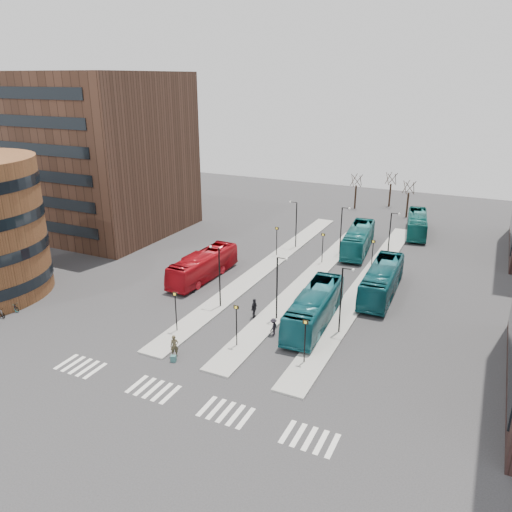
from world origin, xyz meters
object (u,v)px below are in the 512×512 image
at_px(teal_bus_b, 358,239).
at_px(teal_bus_c, 382,280).
at_px(traveller, 174,346).
at_px(red_bus, 203,266).
at_px(teal_bus_a, 314,308).
at_px(commuter_a, 192,286).
at_px(commuter_b, 254,308).
at_px(commuter_c, 273,327).
at_px(bicycle_far, 12,307).
at_px(suitcase, 173,359).
at_px(teal_bus_d, 417,224).

bearing_deg(teal_bus_b, teal_bus_c, -71.14).
bearing_deg(teal_bus_b, traveller, -107.58).
xyz_separation_m(red_bus, teal_bus_c, (18.87, 4.20, 0.09)).
height_order(teal_bus_a, commuter_a, teal_bus_a).
distance_m(commuter_b, commuter_c, 3.77).
bearing_deg(commuter_c, teal_bus_c, 155.36).
distance_m(commuter_a, commuter_b, 8.78).
xyz_separation_m(teal_bus_b, bicycle_far, (-25.30, -31.90, -1.17)).
distance_m(suitcase, commuter_a, 13.56).
distance_m(red_bus, teal_bus_d, 33.40).
bearing_deg(commuter_c, bicycle_far, -71.96).
bearing_deg(teal_bus_c, bicycle_far, -150.04).
bearing_deg(teal_bus_b, teal_bus_a, -91.49).
height_order(traveller, commuter_c, traveller).
distance_m(teal_bus_b, teal_bus_d, 12.36).
bearing_deg(commuter_b, red_bus, 56.01).
height_order(suitcase, commuter_a, commuter_a).
distance_m(teal_bus_b, commuter_c, 25.18).
height_order(commuter_a, bicycle_far, commuter_a).
bearing_deg(teal_bus_b, commuter_b, -105.36).
relative_size(commuter_a, commuter_c, 0.96).
bearing_deg(bicycle_far, teal_bus_c, -64.14).
xyz_separation_m(red_bus, traveller, (6.58, -15.19, -0.62)).
relative_size(suitcase, commuter_c, 0.33).
bearing_deg(traveller, commuter_b, 38.69).
relative_size(commuter_c, bicycle_far, 0.93).
bearing_deg(bicycle_far, commuter_a, -55.10).
bearing_deg(red_bus, commuter_b, -31.74).
bearing_deg(traveller, commuter_a, 82.39).
bearing_deg(suitcase, commuter_c, 37.09).
height_order(teal_bus_b, teal_bus_d, teal_bus_b).
relative_size(commuter_a, bicycle_far, 0.89).
xyz_separation_m(teal_bus_b, teal_bus_c, (5.79, -12.47, 0.01)).
bearing_deg(commuter_a, red_bus, -74.20).
xyz_separation_m(commuter_a, bicycle_far, (-13.09, -11.40, -0.31)).
xyz_separation_m(commuter_a, commuter_c, (11.44, -4.66, 0.03)).
height_order(commuter_a, commuter_c, commuter_c).
bearing_deg(suitcase, teal_bus_b, 62.18).
distance_m(teal_bus_d, commuter_b, 35.16).
xyz_separation_m(teal_bus_a, commuter_a, (-13.93, 1.16, -0.87)).
xyz_separation_m(red_bus, commuter_b, (9.33, -6.20, -0.59)).
bearing_deg(red_bus, teal_bus_b, 53.73).
bearing_deg(red_bus, suitcase, -64.56).
distance_m(teal_bus_a, teal_bus_c, 10.05).
xyz_separation_m(teal_bus_c, bicycle_far, (-31.08, -19.43, -1.18)).
bearing_deg(suitcase, bicycle_far, 160.71).
bearing_deg(red_bus, commuter_c, -32.72).
distance_m(red_bus, traveller, 16.56).
bearing_deg(teal_bus_d, teal_bus_c, -98.48).
bearing_deg(teal_bus_b, commuter_c, -97.78).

